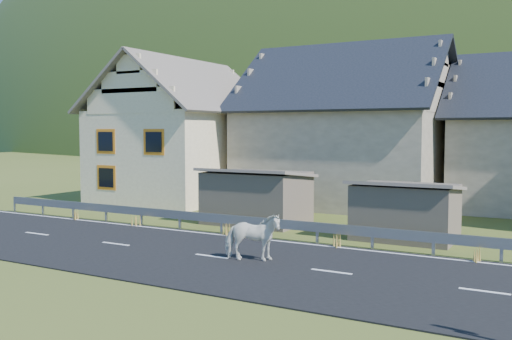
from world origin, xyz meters
The scene contains 10 objects.
ground centered at (0.00, 0.00, 0.00)m, with size 160.00×160.00×0.00m, color #394818.
road centered at (0.00, 0.00, 0.02)m, with size 60.00×7.00×0.04m, color black.
lane_markings centered at (0.00, 0.00, 0.04)m, with size 60.00×6.60×0.01m, color silver.
guardrail centered at (0.00, 3.68, 0.56)m, with size 28.10×0.09×0.75m.
shed_left centered at (-2.00, 6.50, 1.10)m, with size 4.30×3.30×2.40m, color #6B5D4E.
shed_right centered at (4.50, 6.00, 1.00)m, with size 3.80×2.90×2.20m, color #6B5D4E.
house_cream centered at (-10.00, 12.00, 4.36)m, with size 7.80×9.80×8.30m.
house_stone_a centered at (-1.00, 15.00, 4.63)m, with size 10.80×9.80×8.90m.
conifer_patch centered at (-55.00, 110.00, 6.00)m, with size 76.00×50.00×28.00m, color black.
horse centered at (1.40, 0.10, 0.77)m, with size 1.73×0.79×1.46m, color silver.
Camera 1 is at (9.79, -14.70, 3.98)m, focal length 40.00 mm.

